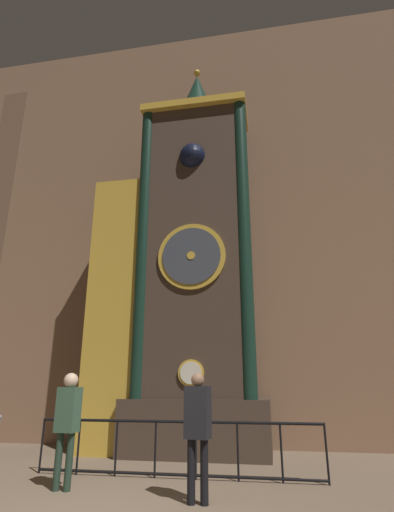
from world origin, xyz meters
TOP-DOWN VIEW (x-y plane):
  - cathedral_back_wall at (-0.09, 6.38)m, footprint 24.00×0.32m
  - clock_tower at (-0.06, 5.11)m, footprint 4.36×1.80m
  - railing_fence at (0.41, 2.84)m, footprint 5.06×0.05m
  - visitor_near at (-1.08, 1.75)m, footprint 0.37×0.27m
  - visitor_far at (1.06, 1.41)m, footprint 0.38×0.28m

SIDE VIEW (x-z plane):
  - railing_fence at x=0.41m, z-range 0.06..0.98m
  - visitor_far at x=1.06m, z-range 0.16..1.85m
  - visitor_near at x=-1.08m, z-range 0.18..1.88m
  - clock_tower at x=-0.06m, z-range -0.99..9.66m
  - cathedral_back_wall at x=-0.09m, z-range -0.01..13.02m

